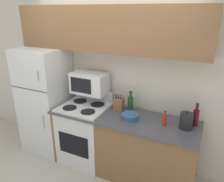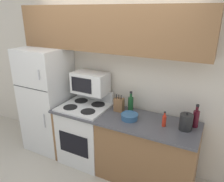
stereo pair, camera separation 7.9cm
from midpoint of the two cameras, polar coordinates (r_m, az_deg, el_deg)
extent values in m
plane|color=beige|center=(3.42, -4.86, -20.82)|extent=(12.00, 12.00, 0.00)
cube|color=beige|center=(3.32, 0.76, 3.27)|extent=(8.00, 0.05, 2.55)
cube|color=brown|center=(3.25, 3.40, -13.79)|extent=(2.04, 0.63, 0.86)
cube|color=#4C4C51|center=(3.00, 3.42, -6.94)|extent=(2.04, 0.67, 0.03)
cube|color=silver|center=(3.74, -15.90, -2.28)|extent=(0.71, 0.65, 1.72)
cube|color=#383838|center=(3.43, -19.99, 0.67)|extent=(0.69, 0.01, 0.01)
cylinder|color=#B7B7BC|center=(3.19, -17.96, 4.01)|extent=(0.02, 0.02, 0.14)
cylinder|color=#B7B7BC|center=(3.45, -16.65, -7.52)|extent=(0.02, 0.02, 0.22)
cube|color=brown|center=(3.02, -0.74, 15.93)|extent=(2.74, 0.30, 0.60)
cube|color=silver|center=(3.47, -6.23, -10.82)|extent=(0.68, 0.63, 0.92)
cube|color=black|center=(3.27, -9.34, -13.58)|extent=(0.49, 0.01, 0.33)
cube|color=#2D2D2D|center=(3.26, -6.53, -4.00)|extent=(0.66, 0.60, 0.01)
cube|color=silver|center=(3.46, -3.86, -0.90)|extent=(0.66, 0.06, 0.16)
cylinder|color=black|center=(3.24, -10.16, -4.19)|extent=(0.20, 0.20, 0.01)
cylinder|color=black|center=(3.08, -5.57, -5.34)|extent=(0.20, 0.20, 0.01)
cylinder|color=black|center=(3.44, -7.40, -2.51)|extent=(0.20, 0.20, 0.01)
cylinder|color=black|center=(3.29, -2.97, -3.49)|extent=(0.20, 0.20, 0.01)
cube|color=silver|center=(3.25, -4.98, 2.17)|extent=(0.53, 0.31, 0.31)
cube|color=black|center=(3.16, -7.30, 1.50)|extent=(0.34, 0.01, 0.22)
cube|color=brown|center=(3.11, 2.57, -3.61)|extent=(0.13, 0.10, 0.19)
cylinder|color=black|center=(3.07, 1.92, -1.42)|extent=(0.01, 0.01, 0.06)
cylinder|color=black|center=(3.06, 2.53, -1.53)|extent=(0.01, 0.01, 0.06)
cylinder|color=black|center=(3.04, 3.15, -1.65)|extent=(0.01, 0.01, 0.06)
cylinder|color=#335B84|center=(2.92, 5.37, -6.73)|extent=(0.22, 0.22, 0.07)
torus|color=#335B84|center=(2.90, 5.39, -6.08)|extent=(0.23, 0.23, 0.01)
cylinder|color=#470F19|center=(2.90, 21.75, -6.83)|extent=(0.08, 0.08, 0.21)
cylinder|color=#470F19|center=(2.85, 22.11, -4.35)|extent=(0.03, 0.03, 0.07)
cylinder|color=black|center=(2.83, 22.23, -3.52)|extent=(0.04, 0.04, 0.02)
cylinder|color=#194C23|center=(3.11, 5.62, -3.51)|extent=(0.08, 0.08, 0.21)
cylinder|color=#194C23|center=(3.06, 5.71, -1.14)|extent=(0.03, 0.03, 0.07)
cylinder|color=black|center=(3.04, 5.74, -0.36)|extent=(0.04, 0.04, 0.02)
cylinder|color=red|center=(2.81, 14.24, -7.63)|extent=(0.05, 0.05, 0.14)
cylinder|color=red|center=(2.77, 14.40, -5.95)|extent=(0.02, 0.02, 0.04)
cylinder|color=black|center=(2.76, 14.46, -5.39)|extent=(0.02, 0.03, 0.02)
cylinder|color=black|center=(2.80, 19.52, -7.64)|extent=(0.16, 0.16, 0.20)
sphere|color=black|center=(2.75, 19.80, -5.56)|extent=(0.02, 0.02, 0.02)
camera|label=1|loc=(0.04, -89.22, 0.29)|focal=35.00mm
camera|label=2|loc=(0.04, 90.78, -0.29)|focal=35.00mm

